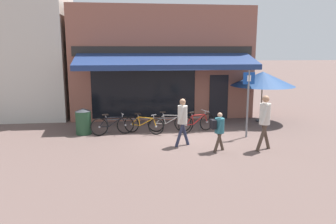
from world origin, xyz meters
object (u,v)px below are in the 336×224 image
object	(u,v)px
bicycle_red	(197,123)
pedestrian_child	(219,127)
bicycle_black	(112,125)
parking_sign	(248,97)
bicycle_orange	(144,125)
bicycle_silver	(169,123)
pedestrian_second_adult	(265,117)
cafe_parasol	(263,79)
litter_bin	(83,121)
pedestrian_adult	(182,117)

from	to	relation	value
bicycle_red	pedestrian_child	bearing A→B (deg)	-111.25
bicycle_black	pedestrian_child	distance (m)	4.40
pedestrian_child	parking_sign	size ratio (longest dim) A/B	0.52
bicycle_orange	bicycle_silver	world-z (taller)	bicycle_silver
pedestrian_second_adult	cafe_parasol	xyz separation A→B (m)	(1.65, 4.19, 0.84)
bicycle_red	cafe_parasol	world-z (taller)	cafe_parasol
litter_bin	bicycle_black	bearing A→B (deg)	-10.61
bicycle_silver	bicycle_red	world-z (taller)	bicycle_red
pedestrian_adult	pedestrian_child	world-z (taller)	pedestrian_adult
bicycle_black	parking_sign	world-z (taller)	parking_sign
litter_bin	cafe_parasol	distance (m)	8.08
pedestrian_child	parking_sign	xyz separation A→B (m)	(1.55, 1.58, 0.74)
pedestrian_child	bicycle_silver	bearing A→B (deg)	106.96
pedestrian_child	bicycle_black	bearing A→B (deg)	136.35
bicycle_orange	bicycle_silver	size ratio (longest dim) A/B	0.89
bicycle_silver	parking_sign	distance (m)	3.27
bicycle_orange	cafe_parasol	size ratio (longest dim) A/B	0.55
bicycle_orange	cafe_parasol	bearing A→B (deg)	43.00
pedestrian_child	litter_bin	world-z (taller)	pedestrian_child
pedestrian_second_adult	litter_bin	size ratio (longest dim) A/B	1.78
pedestrian_second_adult	cafe_parasol	world-z (taller)	cafe_parasol
litter_bin	parking_sign	xyz separation A→B (m)	(6.21, -1.22, 1.02)
pedestrian_second_adult	bicycle_black	bearing A→B (deg)	148.96
bicycle_orange	pedestrian_child	bearing A→B (deg)	-21.12
bicycle_orange	bicycle_silver	xyz separation A→B (m)	(1.05, 0.15, 0.02)
bicycle_black	pedestrian_child	bearing A→B (deg)	-47.25
bicycle_black	pedestrian_adult	size ratio (longest dim) A/B	1.02
bicycle_orange	pedestrian_second_adult	size ratio (longest dim) A/B	0.86
parking_sign	bicycle_orange	bearing A→B (deg)	164.93
bicycle_red	parking_sign	size ratio (longest dim) A/B	0.65
bicycle_red	cafe_parasol	xyz separation A→B (m)	(3.36, 1.60, 1.59)
bicycle_black	pedestrian_second_adult	distance (m)	5.75
bicycle_red	pedestrian_second_adult	xyz separation A→B (m)	(1.72, -2.59, 0.74)
pedestrian_child	bicycle_red	bearing A→B (deg)	86.70
bicycle_black	bicycle_red	distance (m)	3.35
bicycle_red	pedestrian_child	xyz separation A→B (m)	(0.19, -2.55, 0.42)
pedestrian_adult	pedestrian_second_adult	bearing A→B (deg)	-19.16
bicycle_silver	cafe_parasol	size ratio (longest dim) A/B	0.62
bicycle_orange	pedestrian_second_adult	bearing A→B (deg)	-7.25
pedestrian_child	litter_bin	bearing A→B (deg)	141.58
bicycle_silver	litter_bin	xyz separation A→B (m)	(-3.40, 0.02, 0.15)
pedestrian_adult	bicycle_black	bearing A→B (deg)	141.28
bicycle_black	pedestrian_second_adult	bearing A→B (deg)	-38.46
bicycle_silver	bicycle_red	xyz separation A→B (m)	(1.07, -0.22, 0.02)
pedestrian_adult	parking_sign	bearing A→B (deg)	15.38
pedestrian_adult	litter_bin	size ratio (longest dim) A/B	1.61
bicycle_black	bicycle_orange	xyz separation A→B (m)	(1.22, 0.04, -0.02)
bicycle_red	cafe_parasol	size ratio (longest dim) A/B	0.57
bicycle_black	bicycle_silver	xyz separation A→B (m)	(2.27, 0.19, -0.00)
pedestrian_adult	pedestrian_child	size ratio (longest dim) A/B	1.27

